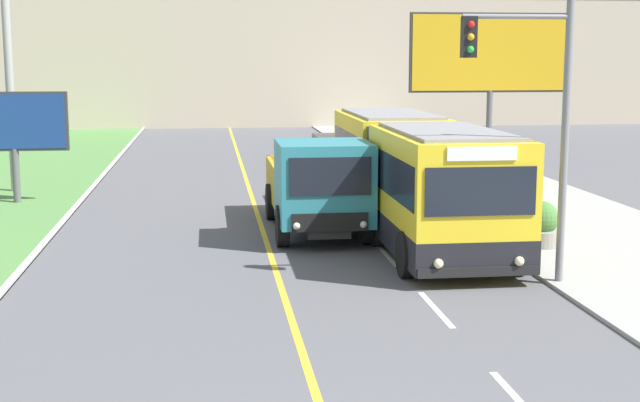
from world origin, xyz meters
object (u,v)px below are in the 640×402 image
car_distant (334,154)px  planter_round_second (481,195)px  city_bus (414,177)px  billboard_large (491,56)px  planter_round_near (541,226)px  traffic_light_mast (535,105)px  dump_truck (319,188)px  billboard_small (13,125)px  utility_pole_far (7,30)px

car_distant → planter_round_second: car_distant is taller
city_bus → billboard_large: (5.74, 11.51, 3.15)m
billboard_large → planter_round_near: billboard_large is taller
traffic_light_mast → planter_round_near: (1.56, 3.40, -3.17)m
dump_truck → billboard_large: size_ratio=1.01×
car_distant → planter_round_near: size_ratio=3.89×
dump_truck → planter_round_second: (5.18, 2.66, -0.69)m
car_distant → planter_round_second: (2.87, -11.06, -0.10)m
billboard_small → planter_round_second: bearing=-15.6°
billboard_large → utility_pole_far: bearing=-172.4°
traffic_light_mast → car_distant: bearing=94.0°
dump_truck → billboard_large: 14.63m
dump_truck → planter_round_near: bearing=-22.2°
traffic_light_mast → planter_round_near: bearing=65.4°
traffic_light_mast → billboard_small: (-12.68, 12.16, -1.21)m
planter_round_second → billboard_small: bearing=164.4°
utility_pole_far → planter_round_second: bearing=-23.9°
planter_round_near → billboard_small: bearing=148.4°
planter_round_near → planter_round_second: 4.79m
utility_pole_far → billboard_small: bearing=-77.2°
dump_truck → utility_pole_far: (-9.60, 9.21, 4.28)m
city_bus → traffic_light_mast: traffic_light_mast is taller
car_distant → utility_pole_far: 13.64m
billboard_small → traffic_light_mast: bearing=-43.8°
car_distant → billboard_small: size_ratio=1.20×
billboard_small → utility_pole_far: bearing=102.8°
dump_truck → billboard_small: (-9.01, 6.62, 1.23)m
traffic_light_mast → planter_round_second: 8.90m
billboard_large → planter_round_near: (-3.04, -13.72, -4.13)m
billboard_small → city_bus: bearing=-29.6°
utility_pole_far → car_distant: bearing=20.7°
utility_pole_far → planter_round_second: utility_pole_far is taller
utility_pole_far → billboard_large: size_ratio=1.68×
billboard_small → planter_round_near: billboard_small is taller
planter_round_second → planter_round_near: bearing=-89.5°
city_bus → planter_round_second: bearing=44.3°
city_bus → dump_truck: bearing=-178.4°
billboard_large → billboard_small: size_ratio=1.83×
dump_truck → utility_pole_far: bearing=136.2°
city_bus → billboard_large: bearing=63.5°
car_distant → planter_round_near: (2.92, -15.84, -0.13)m
planter_round_second → dump_truck: bearing=-152.9°
utility_pole_far → planter_round_second: (14.78, -6.55, -4.97)m
traffic_light_mast → planter_round_near: size_ratio=5.31×
billboard_small → billboard_large: bearing=16.0°
car_distant → billboard_large: size_ratio=0.66×
car_distant → dump_truck: bearing=-99.6°
planter_round_second → traffic_light_mast: bearing=-100.5°
billboard_large → dump_truck: bearing=-125.5°
city_bus → dump_truck: size_ratio=1.78×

